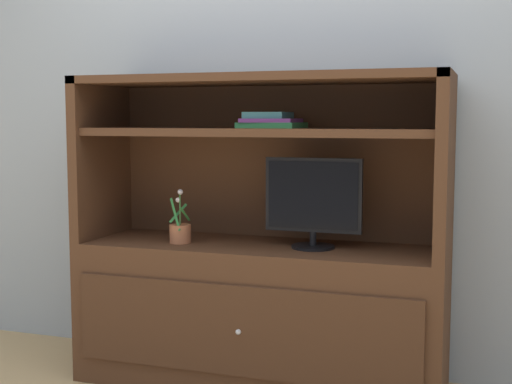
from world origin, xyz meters
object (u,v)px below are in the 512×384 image
object	(u,v)px
media_console	(260,284)
magazine_stack	(271,121)
tv_monitor	(313,201)
potted_plant	(180,232)

from	to	relation	value
media_console	magazine_stack	distance (m)	0.76
tv_monitor	potted_plant	size ratio (longest dim) A/B	1.74
media_console	potted_plant	bearing A→B (deg)	-168.35
media_console	magazine_stack	size ratio (longest dim) A/B	5.62
potted_plant	magazine_stack	bearing A→B (deg)	10.25
media_console	potted_plant	size ratio (longest dim) A/B	6.69
media_console	magazine_stack	xyz separation A→B (m)	(0.05, 0.00, 0.75)
tv_monitor	magazine_stack	distance (m)	0.41
media_console	tv_monitor	size ratio (longest dim) A/B	3.85
potted_plant	magazine_stack	distance (m)	0.67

